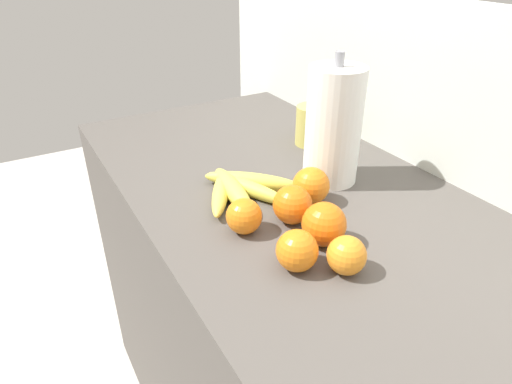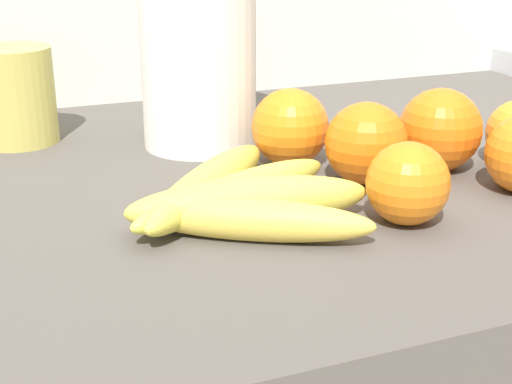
# 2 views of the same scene
# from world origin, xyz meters

# --- Properties ---
(wall_back) EXTENTS (2.22, 0.06, 1.30)m
(wall_back) POSITION_xyz_m (0.00, 0.36, 0.65)
(wall_back) COLOR silver
(wall_back) RESTS_ON ground
(banana_bunch) EXTENTS (0.21, 0.23, 0.04)m
(banana_bunch) POSITION_xyz_m (-0.31, -0.11, 0.95)
(banana_bunch) COLOR #E4C74C
(banana_bunch) RESTS_ON counter
(orange_front) EXTENTS (0.07, 0.07, 0.07)m
(orange_front) POSITION_xyz_m (-0.05, -0.14, 0.97)
(orange_front) COLOR orange
(orange_front) RESTS_ON counter
(orange_back_right) EXTENTS (0.08, 0.08, 0.08)m
(orange_back_right) POSITION_xyz_m (-0.08, -0.06, 0.97)
(orange_back_right) COLOR orange
(orange_back_right) RESTS_ON counter
(orange_center) EXTENTS (0.08, 0.08, 0.08)m
(orange_center) POSITION_xyz_m (-0.21, 0.01, 0.97)
(orange_center) COLOR orange
(orange_center) RESTS_ON counter
(orange_back_left) EXTENTS (0.07, 0.07, 0.07)m
(orange_back_left) POSITION_xyz_m (0.00, -0.08, 0.96)
(orange_back_left) COLOR orange
(orange_back_left) RESTS_ON counter
(orange_right) EXTENTS (0.07, 0.07, 0.07)m
(orange_right) POSITION_xyz_m (-0.18, -0.17, 0.96)
(orange_right) COLOR orange
(orange_right) RESTS_ON counter
(orange_far_right) EXTENTS (0.08, 0.08, 0.08)m
(orange_far_right) POSITION_xyz_m (-0.17, -0.07, 0.97)
(orange_far_right) COLOR orange
(orange_far_right) RESTS_ON counter
(paper_towel_roll) EXTENTS (0.12, 0.12, 0.28)m
(paper_towel_roll) POSITION_xyz_m (-0.27, 0.10, 1.06)
(paper_towel_roll) COLOR white
(paper_towel_roll) RESTS_ON counter
(mug) EXTENTS (0.09, 0.09, 0.10)m
(mug) POSITION_xyz_m (-0.46, 0.19, 0.98)
(mug) COLOR tan
(mug) RESTS_ON counter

